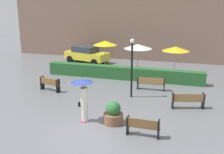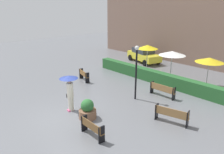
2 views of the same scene
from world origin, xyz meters
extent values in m
plane|color=slate|center=(0.00, 0.00, 0.00)|extent=(60.00, 60.00, 0.00)
cube|color=#9E7242|center=(2.11, 6.45, 0.42)|extent=(1.90, 0.35, 0.04)
cube|color=#9E7242|center=(2.11, 6.30, 0.66)|extent=(1.88, 0.13, 0.43)
cube|color=black|center=(1.22, 6.39, 0.44)|extent=(0.08, 0.36, 0.87)
cube|color=black|center=(2.99, 6.47, 0.44)|extent=(0.08, 0.36, 0.87)
cube|color=brown|center=(2.77, -0.16, 0.42)|extent=(1.51, 0.26, 0.04)
cube|color=brown|center=(2.77, -0.30, 0.65)|extent=(1.51, 0.06, 0.41)
cube|color=black|center=(2.08, -0.17, 0.43)|extent=(0.06, 0.34, 0.85)
cube|color=black|center=(3.47, -0.18, 0.43)|extent=(0.06, 0.34, 0.85)
cube|color=olive|center=(-4.29, 4.35, 0.46)|extent=(1.53, 0.60, 0.04)
cube|color=olive|center=(-4.32, 4.21, 0.68)|extent=(1.48, 0.40, 0.41)
cube|color=black|center=(-4.97, 4.49, 0.44)|extent=(0.14, 0.35, 0.89)
cube|color=black|center=(-3.62, 4.16, 0.44)|extent=(0.14, 0.35, 0.89)
cube|color=#9E7242|center=(4.58, 3.78, 0.43)|extent=(1.82, 0.75, 0.04)
cube|color=#9E7242|center=(4.63, 3.63, 0.67)|extent=(1.75, 0.52, 0.44)
cube|color=black|center=(3.77, 3.53, 0.44)|extent=(0.16, 0.38, 0.89)
cube|color=black|center=(5.40, 3.98, 0.44)|extent=(0.16, 0.38, 0.89)
cylinder|color=silver|center=(-0.29, 0.54, 0.42)|extent=(0.32, 0.32, 0.85)
cube|color=#F2598C|center=(-0.30, 0.48, 0.04)|extent=(0.30, 0.36, 0.08)
cylinder|color=silver|center=(-0.29, 0.54, 1.30)|extent=(0.38, 0.38, 0.92)
sphere|color=tan|center=(-0.29, 0.54, 1.87)|extent=(0.21, 0.21, 0.21)
cube|color=black|center=(-0.51, 0.55, 0.90)|extent=(0.14, 0.29, 0.22)
cylinder|color=black|center=(-0.39, 0.55, 1.64)|extent=(0.02, 0.02, 0.90)
cone|color=navy|center=(-0.39, 0.55, 2.09)|extent=(1.10, 1.10, 0.16)
cylinder|color=brown|center=(1.14, 0.72, 0.25)|extent=(0.98, 0.98, 0.50)
sphere|color=#2D6B33|center=(1.14, 0.72, 0.77)|extent=(0.73, 0.73, 0.73)
cylinder|color=black|center=(1.16, 4.68, 1.69)|extent=(0.12, 0.12, 3.38)
sphere|color=white|center=(1.16, 4.68, 3.50)|extent=(0.28, 0.28, 0.28)
cylinder|color=silver|center=(-2.26, 10.02, 1.23)|extent=(0.06, 0.06, 2.45)
cone|color=yellow|center=(-2.26, 10.02, 2.45)|extent=(1.92, 1.92, 0.35)
cylinder|color=silver|center=(0.51, 9.81, 1.17)|extent=(0.06, 0.06, 2.33)
cone|color=white|center=(0.51, 9.81, 2.33)|extent=(2.18, 2.18, 0.35)
cylinder|color=silver|center=(3.36, 10.38, 1.09)|extent=(0.06, 0.06, 2.19)
cone|color=yellow|center=(3.36, 10.38, 2.19)|extent=(2.08, 2.08, 0.35)
cube|color=#28602D|center=(-0.33, 8.40, 0.48)|extent=(12.04, 0.70, 0.96)
cube|color=#846656|center=(0.00, 16.00, 4.12)|extent=(28.00, 1.20, 8.24)
cube|color=yellow|center=(-5.06, 13.00, 0.67)|extent=(4.51, 2.76, 0.70)
cube|color=#333842|center=(-5.25, 13.05, 1.29)|extent=(2.54, 2.11, 0.55)
cylinder|color=black|center=(-3.46, 13.48, 0.32)|extent=(0.67, 0.37, 0.64)
cylinder|color=black|center=(-3.90, 11.79, 0.32)|extent=(0.67, 0.37, 0.64)
cylinder|color=black|center=(-6.22, 14.20, 0.32)|extent=(0.67, 0.37, 0.64)
cylinder|color=black|center=(-6.66, 12.51, 0.32)|extent=(0.67, 0.37, 0.64)
camera|label=1|loc=(4.63, -11.29, 5.92)|focal=44.34mm
camera|label=2|loc=(10.16, -5.60, 6.03)|focal=34.83mm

